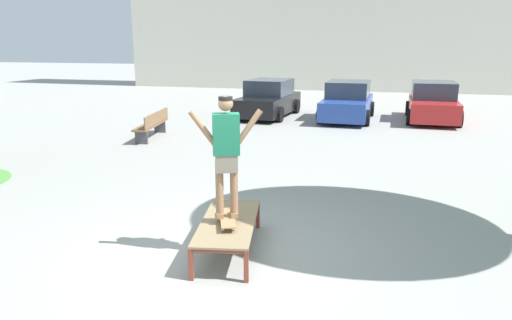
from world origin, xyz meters
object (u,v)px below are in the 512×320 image
Objects in this scene: skate_box at (228,224)px; skater at (226,149)px; park_bench at (153,124)px; car_blue at (347,102)px; skateboard at (227,218)px; car_black at (269,100)px; car_red at (433,103)px.

skater is (0.02, -0.10, 1.12)m from skate_box.
park_bench is at bearing 123.70° from skater.
skater is at bearing -92.56° from car_blue.
skate_box is at bearing 100.55° from skateboard.
car_black reaches higher than park_bench.
car_red is at bearing 74.46° from skater.
car_black is 1.02× the size of car_red.
skateboard is 0.19× the size of car_blue.
park_bench is (-5.03, 7.47, 0.03)m from skate_box.
car_black is 3.21m from car_blue.
skateboard is 0.33× the size of park_bench.
car_black is (-2.61, 13.01, 0.28)m from skate_box.
car_black is (-2.62, 13.11, -0.84)m from skater.
skate_box is at bearing -56.04° from park_bench.
skateboard is at bearing -79.45° from skate_box.
skateboard is at bearing -68.27° from skater.
car_black is 6.43m from car_red.
car_black is at bearing 66.41° from park_bench.
park_bench is at bearing 123.70° from skateboard.
park_bench is at bearing -135.72° from car_blue.
car_blue is at bearing 87.44° from skater.
car_black is 1.01× the size of car_blue.
car_blue is 7.86m from park_bench.
car_black is at bearing 178.97° from car_blue.
skate_box is 0.82× the size of park_bench.
car_blue is at bearing 87.34° from skate_box.
skater is at bearing -79.63° from skate_box.
skater is at bearing 111.73° from skateboard.
skate_box is 0.16m from skateboard.
car_black is at bearing -175.37° from car_red.
park_bench is at bearing -113.59° from car_black.
skateboard is at bearing -56.30° from park_bench.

